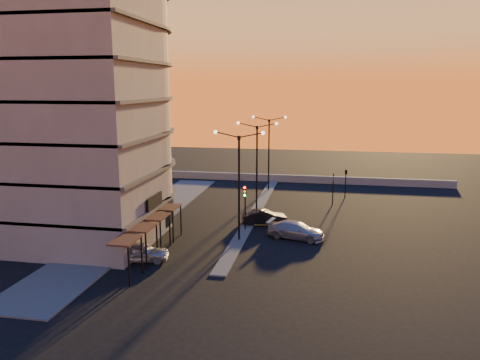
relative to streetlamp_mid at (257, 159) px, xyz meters
name	(u,v)px	position (x,y,z in m)	size (l,w,h in m)	color
ground	(239,240)	(0.00, -10.00, -5.59)	(120.00, 120.00, 0.00)	black
sidewalk_west	(142,221)	(-10.50, -6.00, -5.53)	(5.00, 40.00, 0.12)	#4F4F4C
median	(257,210)	(0.00, 0.00, -5.53)	(1.20, 36.00, 0.12)	#4F4F4C
parapet	(288,178)	(2.00, 16.00, -5.09)	(44.00, 0.50, 1.00)	slate
building	(81,100)	(-14.00, -9.97, 6.32)	(14.35, 17.08, 25.00)	slate
streetlamp_near	(239,177)	(0.00, -10.00, 0.00)	(4.32, 0.32, 9.51)	black
streetlamp_mid	(257,159)	(0.00, 0.00, 0.00)	(4.32, 0.32, 9.51)	black
streetlamp_far	(269,147)	(0.00, 10.00, 0.00)	(4.32, 0.32, 9.51)	black
traffic_light_main	(245,200)	(0.00, -7.13, -2.70)	(0.28, 0.44, 4.25)	black
signal_east_a	(333,188)	(8.00, 4.00, -3.66)	(0.13, 0.16, 3.60)	black
signal_east_b	(346,172)	(9.50, 8.00, -2.49)	(0.42, 1.99, 3.60)	black
car_hatchback	(140,252)	(-6.50, -16.15, -4.85)	(1.75, 4.35, 1.48)	#AEB0B6
car_sedan	(264,217)	(1.50, -4.81, -4.87)	(1.52, 4.36, 1.44)	black
car_wagon	(296,230)	(4.79, -8.46, -4.86)	(2.06, 5.06, 1.47)	#999BA0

